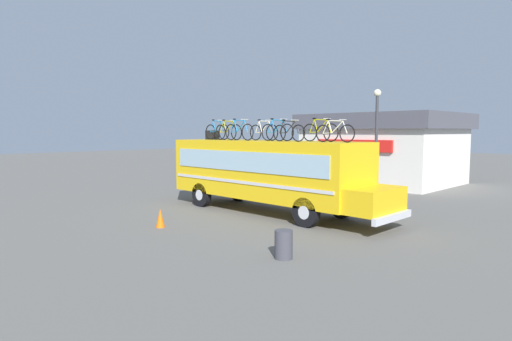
{
  "coord_description": "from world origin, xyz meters",
  "views": [
    {
      "loc": [
        12.66,
        -13.2,
        3.42
      ],
      "look_at": [
        -0.5,
        0.0,
        1.73
      ],
      "focal_mm": 30.33,
      "sensor_mm": 36.0,
      "label": 1
    }
  ],
  "objects_px": {
    "luggage_bag_1": "(212,135)",
    "traffic_cone": "(160,218)",
    "rooftop_bicycle_5": "(277,131)",
    "rooftop_bicycle_6": "(289,132)",
    "rooftop_bicycle_8": "(335,132)",
    "rooftop_bicycle_1": "(217,131)",
    "rooftop_bicycle_2": "(228,131)",
    "rooftop_bicycle_4": "(264,132)",
    "rooftop_bicycle_7": "(320,132)",
    "rooftop_bicycle_3": "(239,131)",
    "bus": "(268,171)",
    "trash_bin": "(284,244)",
    "street_lamp": "(376,132)"
  },
  "relations": [
    {
      "from": "rooftop_bicycle_4",
      "to": "luggage_bag_1",
      "type": "bearing_deg",
      "value": 178.89
    },
    {
      "from": "rooftop_bicycle_7",
      "to": "rooftop_bicycle_5",
      "type": "bearing_deg",
      "value": -168.21
    },
    {
      "from": "rooftop_bicycle_4",
      "to": "rooftop_bicycle_7",
      "type": "height_order",
      "value": "rooftop_bicycle_7"
    },
    {
      "from": "rooftop_bicycle_1",
      "to": "rooftop_bicycle_7",
      "type": "relative_size",
      "value": 1.01
    },
    {
      "from": "rooftop_bicycle_4",
      "to": "traffic_cone",
      "type": "relative_size",
      "value": 2.47
    },
    {
      "from": "rooftop_bicycle_3",
      "to": "rooftop_bicycle_8",
      "type": "bearing_deg",
      "value": 2.43
    },
    {
      "from": "rooftop_bicycle_4",
      "to": "street_lamp",
      "type": "bearing_deg",
      "value": 67.73
    },
    {
      "from": "rooftop_bicycle_3",
      "to": "bus",
      "type": "bearing_deg",
      "value": 12.42
    },
    {
      "from": "rooftop_bicycle_8",
      "to": "trash_bin",
      "type": "relative_size",
      "value": 2.16
    },
    {
      "from": "rooftop_bicycle_2",
      "to": "rooftop_bicycle_5",
      "type": "relative_size",
      "value": 1.02
    },
    {
      "from": "luggage_bag_1",
      "to": "rooftop_bicycle_2",
      "type": "xyz_separation_m",
      "value": [
        1.61,
        -0.4,
        0.17
      ]
    },
    {
      "from": "luggage_bag_1",
      "to": "trash_bin",
      "type": "distance_m",
      "value": 10.52
    },
    {
      "from": "rooftop_bicycle_8",
      "to": "rooftop_bicycle_6",
      "type": "bearing_deg",
      "value": -171.61
    },
    {
      "from": "rooftop_bicycle_2",
      "to": "rooftop_bicycle_5",
      "type": "height_order",
      "value": "rooftop_bicycle_5"
    },
    {
      "from": "rooftop_bicycle_3",
      "to": "traffic_cone",
      "type": "height_order",
      "value": "rooftop_bicycle_3"
    },
    {
      "from": "luggage_bag_1",
      "to": "traffic_cone",
      "type": "xyz_separation_m",
      "value": [
        3.24,
        -5.09,
        -2.91
      ]
    },
    {
      "from": "rooftop_bicycle_3",
      "to": "trash_bin",
      "type": "height_order",
      "value": "rooftop_bicycle_3"
    },
    {
      "from": "rooftop_bicycle_4",
      "to": "rooftop_bicycle_7",
      "type": "distance_m",
      "value": 2.83
    },
    {
      "from": "rooftop_bicycle_6",
      "to": "traffic_cone",
      "type": "distance_m",
      "value": 5.82
    },
    {
      "from": "bus",
      "to": "rooftop_bicycle_1",
      "type": "xyz_separation_m",
      "value": [
        -3.31,
        -0.01,
        1.65
      ]
    },
    {
      "from": "rooftop_bicycle_3",
      "to": "street_lamp",
      "type": "relative_size",
      "value": 0.33
    },
    {
      "from": "rooftop_bicycle_4",
      "to": "rooftop_bicycle_8",
      "type": "bearing_deg",
      "value": -4.31
    },
    {
      "from": "rooftop_bicycle_7",
      "to": "street_lamp",
      "type": "height_order",
      "value": "street_lamp"
    },
    {
      "from": "rooftop_bicycle_3",
      "to": "rooftop_bicycle_5",
      "type": "distance_m",
      "value": 1.99
    },
    {
      "from": "luggage_bag_1",
      "to": "rooftop_bicycle_5",
      "type": "height_order",
      "value": "rooftop_bicycle_5"
    },
    {
      "from": "rooftop_bicycle_1",
      "to": "rooftop_bicycle_5",
      "type": "height_order",
      "value": "rooftop_bicycle_1"
    },
    {
      "from": "rooftop_bicycle_7",
      "to": "rooftop_bicycle_6",
      "type": "bearing_deg",
      "value": -139.5
    },
    {
      "from": "rooftop_bicycle_3",
      "to": "rooftop_bicycle_6",
      "type": "relative_size",
      "value": 1.11
    },
    {
      "from": "rooftop_bicycle_3",
      "to": "rooftop_bicycle_1",
      "type": "bearing_deg",
      "value": 170.64
    },
    {
      "from": "rooftop_bicycle_4",
      "to": "street_lamp",
      "type": "xyz_separation_m",
      "value": [
        2.25,
        5.5,
        -0.02
      ]
    },
    {
      "from": "rooftop_bicycle_8",
      "to": "traffic_cone",
      "type": "distance_m",
      "value": 6.98
    },
    {
      "from": "rooftop_bicycle_5",
      "to": "trash_bin",
      "type": "height_order",
      "value": "rooftop_bicycle_5"
    },
    {
      "from": "rooftop_bicycle_7",
      "to": "rooftop_bicycle_1",
      "type": "bearing_deg",
      "value": -175.99
    },
    {
      "from": "bus",
      "to": "luggage_bag_1",
      "type": "xyz_separation_m",
      "value": [
        -3.96,
        0.24,
        1.47
      ]
    },
    {
      "from": "bus",
      "to": "rooftop_bicycle_7",
      "type": "xyz_separation_m",
      "value": [
        2.39,
        0.38,
        1.64
      ]
    },
    {
      "from": "rooftop_bicycle_4",
      "to": "traffic_cone",
      "type": "xyz_separation_m",
      "value": [
        -0.29,
        -5.02,
        -3.07
      ]
    },
    {
      "from": "trash_bin",
      "to": "street_lamp",
      "type": "height_order",
      "value": "street_lamp"
    },
    {
      "from": "rooftop_bicycle_5",
      "to": "rooftop_bicycle_8",
      "type": "height_order",
      "value": "rooftop_bicycle_5"
    },
    {
      "from": "bus",
      "to": "rooftop_bicycle_5",
      "type": "distance_m",
      "value": 1.72
    },
    {
      "from": "rooftop_bicycle_3",
      "to": "traffic_cone",
      "type": "xyz_separation_m",
      "value": [
        0.73,
        -4.53,
        -3.09
      ]
    },
    {
      "from": "rooftop_bicycle_5",
      "to": "rooftop_bicycle_6",
      "type": "relative_size",
      "value": 1.1
    },
    {
      "from": "rooftop_bicycle_2",
      "to": "traffic_cone",
      "type": "bearing_deg",
      "value": -70.86
    },
    {
      "from": "traffic_cone",
      "to": "street_lamp",
      "type": "height_order",
      "value": "street_lamp"
    },
    {
      "from": "bus",
      "to": "trash_bin",
      "type": "xyz_separation_m",
      "value": [
        4.92,
        -4.6,
        -1.39
      ]
    },
    {
      "from": "rooftop_bicycle_1",
      "to": "traffic_cone",
      "type": "bearing_deg",
      "value": -61.87
    },
    {
      "from": "rooftop_bicycle_1",
      "to": "rooftop_bicycle_5",
      "type": "bearing_deg",
      "value": 0.11
    },
    {
      "from": "rooftop_bicycle_2",
      "to": "traffic_cone",
      "type": "relative_size",
      "value": 2.68
    },
    {
      "from": "rooftop_bicycle_5",
      "to": "trash_bin",
      "type": "distance_m",
      "value": 7.05
    },
    {
      "from": "traffic_cone",
      "to": "rooftop_bicycle_4",
      "type": "bearing_deg",
      "value": 86.74
    },
    {
      "from": "rooftop_bicycle_5",
      "to": "rooftop_bicycle_7",
      "type": "bearing_deg",
      "value": 11.79
    }
  ]
}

